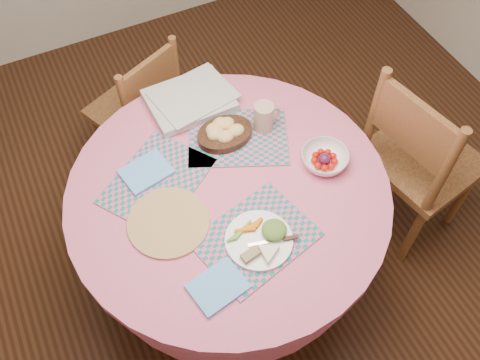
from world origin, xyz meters
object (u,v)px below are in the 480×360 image
object	(u,v)px
wicker_trivet	(169,222)
bread_bowl	(224,132)
chair_right	(416,159)
fruit_bowl	(325,159)
latte_mug	(264,117)
dinner_plate	(262,239)
dining_table	(229,216)
chair_back	(141,108)

from	to	relation	value
wicker_trivet	bread_bowl	xyz separation A→B (m)	(0.35, 0.28, 0.03)
chair_right	fruit_bowl	distance (m)	0.56
bread_bowl	fruit_bowl	size ratio (longest dim) A/B	1.10
latte_mug	wicker_trivet	bearing A→B (deg)	-154.16
dinner_plate	bread_bowl	size ratio (longest dim) A/B	1.08
dining_table	chair_back	bearing A→B (deg)	96.93
chair_back	fruit_bowl	distance (m)	1.06
chair_right	chair_back	distance (m)	1.35
wicker_trivet	latte_mug	size ratio (longest dim) A/B	2.43
dining_table	dinner_plate	world-z (taller)	dinner_plate
wicker_trivet	dinner_plate	size ratio (longest dim) A/B	1.21
bread_bowl	dining_table	bearing A→B (deg)	-111.78
dining_table	bread_bowl	world-z (taller)	bread_bowl
wicker_trivet	bread_bowl	distance (m)	0.45
chair_right	bread_bowl	bearing A→B (deg)	56.86
wicker_trivet	latte_mug	xyz separation A→B (m)	(0.52, 0.25, 0.06)
dining_table	bread_bowl	distance (m)	0.34
chair_back	bread_bowl	size ratio (longest dim) A/B	3.70
chair_back	wicker_trivet	size ratio (longest dim) A/B	2.84
dining_table	dinner_plate	xyz separation A→B (m)	(0.01, -0.26, 0.22)
wicker_trivet	dinner_plate	xyz separation A→B (m)	(0.27, -0.22, 0.02)
dinner_plate	bread_bowl	distance (m)	0.50
chair_back	dinner_plate	distance (m)	1.14
dining_table	fruit_bowl	world-z (taller)	fruit_bowl
chair_right	bread_bowl	world-z (taller)	chair_right
chair_back	bread_bowl	world-z (taller)	chair_back
chair_right	wicker_trivet	distance (m)	1.17
chair_right	latte_mug	bearing A→B (deg)	53.48
dining_table	fruit_bowl	bearing A→B (deg)	-7.84
chair_right	dinner_plate	world-z (taller)	chair_right
bread_bowl	latte_mug	size ratio (longest dim) A/B	1.86
dining_table	latte_mug	distance (m)	0.43
latte_mug	chair_right	bearing A→B (deg)	-25.17
chair_right	wicker_trivet	world-z (taller)	chair_right
latte_mug	fruit_bowl	xyz separation A→B (m)	(0.13, -0.27, -0.04)
bread_bowl	chair_right	bearing A→B (deg)	-21.79
latte_mug	fruit_bowl	world-z (taller)	latte_mug
dining_table	latte_mug	bearing A→B (deg)	39.03
wicker_trivet	fruit_bowl	world-z (taller)	fruit_bowl
dining_table	latte_mug	xyz separation A→B (m)	(0.26, 0.21, 0.26)
chair_back	wicker_trivet	xyz separation A→B (m)	(-0.16, -0.87, 0.31)
dining_table	chair_right	bearing A→B (deg)	-5.28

